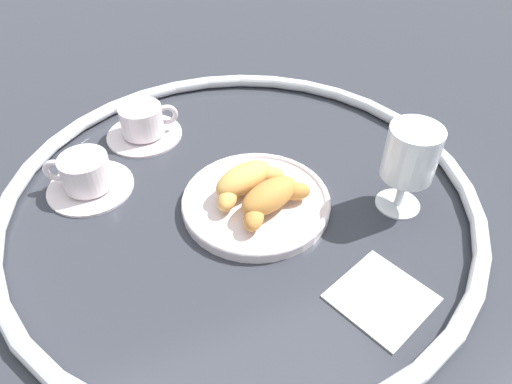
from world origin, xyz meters
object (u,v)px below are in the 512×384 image
croissant_large (245,180)px  coffee_cup_near (86,176)px  juice_glass_left (411,156)px  croissant_small (271,198)px  coffee_cup_far (143,124)px  pastry_plate (256,202)px  folded_napkin (382,297)px

croissant_large → coffee_cup_near: same height
juice_glass_left → croissant_small: bearing=-16.2°
juice_glass_left → coffee_cup_far: bearing=-47.2°
coffee_cup_far → pastry_plate: bearing=113.5°
croissant_large → croissant_small: same height
coffee_cup_near → juice_glass_left: (-0.43, 0.23, 0.07)m
folded_napkin → juice_glass_left: bearing=-132.6°
coffee_cup_near → juice_glass_left: size_ratio=0.97×
pastry_plate → croissant_large: bearing=-68.8°
coffee_cup_near → coffee_cup_far: size_ratio=1.00×
croissant_large → coffee_cup_near: 0.25m
pastry_plate → coffee_cup_near: 0.27m
pastry_plate → juice_glass_left: size_ratio=1.62×
juice_glass_left → folded_napkin: bearing=47.4°
croissant_large → croissant_small: size_ratio=1.00×
croissant_large → juice_glass_left: 0.24m
croissant_small → croissant_large: bearing=-69.1°
croissant_large → croissant_small: (-0.02, 0.05, 0.00)m
coffee_cup_near → croissant_large: bearing=150.5°
juice_glass_left → folded_napkin: size_ratio=1.27×
coffee_cup_near → coffee_cup_far: (-0.12, -0.11, 0.00)m
croissant_large → coffee_cup_far: bearing=-66.2°
pastry_plate → croissant_small: (-0.01, 0.03, 0.03)m
coffee_cup_far → coffee_cup_near: bearing=42.5°
pastry_plate → croissant_small: croissant_small is taller
coffee_cup_near → coffee_cup_far: bearing=-137.5°
croissant_small → juice_glass_left: juice_glass_left is taller
coffee_cup_near → croissant_small: bearing=143.6°
croissant_large → coffee_cup_near: bearing=-29.5°
croissant_large → coffee_cup_near: (0.22, -0.12, -0.01)m
croissant_small → coffee_cup_near: size_ratio=0.96×
pastry_plate → coffee_cup_far: 0.28m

